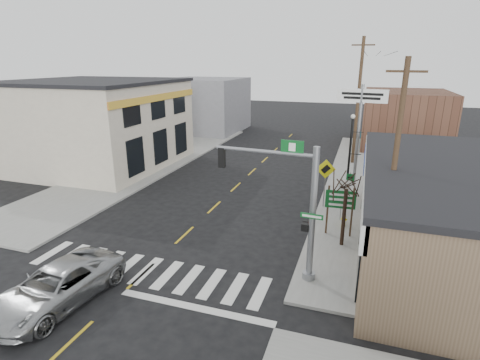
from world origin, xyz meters
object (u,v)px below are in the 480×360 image
(lamp_post, at_px, (351,150))
(guide_sign, at_px, (340,204))
(bare_tree, at_px, (347,179))
(utility_pole_far, at_px, (358,101))
(traffic_signal_pole, at_px, (296,199))
(utility_pole_near, at_px, (395,163))
(fire_hydrant, at_px, (344,219))
(dance_center_sign, at_px, (361,111))
(suv, at_px, (57,286))

(lamp_post, bearing_deg, guide_sign, -87.37)
(bare_tree, relative_size, utility_pole_far, 0.41)
(traffic_signal_pole, xyz_separation_m, utility_pole_near, (3.53, 2.66, 1.04))
(guide_sign, height_order, fire_hydrant, guide_sign)
(guide_sign, relative_size, utility_pole_near, 0.30)
(fire_hydrant, relative_size, utility_pole_far, 0.06)
(dance_center_sign, distance_m, utility_pole_near, 10.33)
(dance_center_sign, xyz_separation_m, bare_tree, (-0.17, -9.41, -1.90))
(suv, xyz_separation_m, utility_pole_far, (9.34, 23.57, 4.65))
(utility_pole_near, bearing_deg, suv, -140.96)
(bare_tree, relative_size, utility_pole_near, 0.49)
(guide_sign, bearing_deg, lamp_post, 84.75)
(utility_pole_far, bearing_deg, dance_center_sign, -91.81)
(dance_center_sign, bearing_deg, lamp_post, -87.47)
(dance_center_sign, bearing_deg, utility_pole_near, -71.42)
(utility_pole_near, bearing_deg, bare_tree, 164.75)
(traffic_signal_pole, distance_m, fire_hydrant, 6.61)
(suv, distance_m, guide_sign, 12.78)
(guide_sign, relative_size, bare_tree, 0.61)
(lamp_post, height_order, utility_pole_far, utility_pole_far)
(bare_tree, bearing_deg, utility_pole_far, 90.66)
(lamp_post, bearing_deg, bare_tree, -85.06)
(guide_sign, xyz_separation_m, utility_pole_near, (2.07, -1.76, 2.72))
(suv, bearing_deg, guide_sign, 49.81)
(bare_tree, distance_m, utility_pole_far, 15.96)
(utility_pole_near, relative_size, utility_pole_far, 0.84)
(fire_hydrant, bearing_deg, utility_pole_far, 90.56)
(utility_pole_near, bearing_deg, dance_center_sign, 106.64)
(traffic_signal_pole, xyz_separation_m, bare_tree, (1.71, 3.42, -0.04))
(fire_hydrant, bearing_deg, utility_pole_near, -58.15)
(guide_sign, bearing_deg, traffic_signal_pole, -112.35)
(fire_hydrant, height_order, bare_tree, bare_tree)
(lamp_post, bearing_deg, utility_pole_near, -71.79)
(lamp_post, bearing_deg, suv, -118.99)
(traffic_signal_pole, xyz_separation_m, lamp_post, (1.58, 10.26, -0.26))
(suv, relative_size, fire_hydrant, 7.88)
(suv, bearing_deg, lamp_post, 63.72)
(suv, height_order, utility_pole_far, utility_pole_far)
(traffic_signal_pole, relative_size, fire_hydrant, 8.63)
(utility_pole_far, bearing_deg, lamp_post, -94.67)
(lamp_post, distance_m, bare_tree, 6.85)
(dance_center_sign, height_order, utility_pole_far, utility_pole_far)
(lamp_post, distance_m, utility_pole_near, 7.96)
(lamp_post, relative_size, utility_pole_far, 0.52)
(suv, relative_size, utility_pole_near, 0.60)
(suv, xyz_separation_m, dance_center_sign, (9.69, 17.14, 4.61))
(lamp_post, relative_size, dance_center_sign, 0.77)
(guide_sign, bearing_deg, fire_hydrant, 76.52)
(bare_tree, height_order, utility_pole_far, utility_pole_far)
(fire_hydrant, xyz_separation_m, utility_pole_far, (-0.13, 13.59, 4.88))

